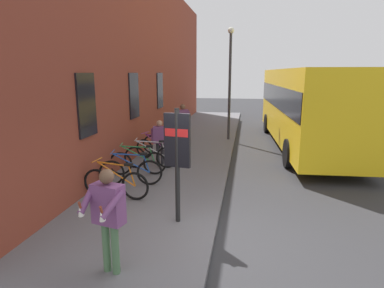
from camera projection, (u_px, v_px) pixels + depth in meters
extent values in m
plane|color=#2D2D30|center=(258.00, 162.00, 11.78)|extent=(60.00, 60.00, 0.00)
cube|color=slate|center=(193.00, 146.00, 14.15)|extent=(24.00, 3.50, 0.12)
cube|color=brown|center=(152.00, 60.00, 14.65)|extent=(22.00, 0.60, 7.49)
cube|color=black|center=(87.00, 105.00, 8.15)|extent=(0.90, 0.06, 1.60)
cube|color=black|center=(134.00, 96.00, 11.52)|extent=(0.90, 0.06, 1.60)
cube|color=black|center=(160.00, 91.00, 14.89)|extent=(0.90, 0.06, 1.60)
torus|color=black|center=(97.00, 183.00, 8.17)|extent=(0.12, 0.72, 0.72)
torus|color=black|center=(135.00, 186.00, 7.91)|extent=(0.12, 0.72, 0.72)
cylinder|color=orange|center=(116.00, 174.00, 7.97)|extent=(0.12, 1.02, 0.58)
cylinder|color=orange|center=(113.00, 164.00, 7.94)|extent=(0.10, 0.85, 0.09)
cylinder|color=orange|center=(132.00, 176.00, 7.88)|extent=(0.05, 0.19, 0.51)
cube|color=black|center=(129.00, 165.00, 7.83)|extent=(0.12, 0.21, 0.06)
cylinder|color=orange|center=(97.00, 160.00, 8.02)|extent=(0.48, 0.06, 0.02)
torus|color=black|center=(112.00, 173.00, 8.96)|extent=(0.20, 0.72, 0.72)
torus|color=black|center=(150.00, 173.00, 8.99)|extent=(0.20, 0.72, 0.72)
cylinder|color=#1E4CA5|center=(131.00, 163.00, 8.92)|extent=(0.24, 1.00, 0.58)
cylinder|color=#1E4CA5|center=(128.00, 154.00, 8.86)|extent=(0.20, 0.84, 0.09)
cylinder|color=#1E4CA5|center=(147.00, 164.00, 8.93)|extent=(0.07, 0.19, 0.51)
cube|color=black|center=(144.00, 154.00, 8.87)|extent=(0.14, 0.22, 0.06)
cylinder|color=#1E4CA5|center=(112.00, 152.00, 8.83)|extent=(0.48, 0.12, 0.02)
torus|color=black|center=(120.00, 164.00, 9.88)|extent=(0.21, 0.72, 0.72)
torus|color=black|center=(155.00, 163.00, 9.93)|extent=(0.21, 0.72, 0.72)
cylinder|color=#267F3F|center=(138.00, 155.00, 9.84)|extent=(0.26, 1.00, 0.58)
cylinder|color=#267F3F|center=(135.00, 147.00, 9.79)|extent=(0.22, 0.84, 0.09)
cylinder|color=#267F3F|center=(152.00, 155.00, 9.87)|extent=(0.08, 0.19, 0.51)
cube|color=black|center=(149.00, 146.00, 9.80)|extent=(0.14, 0.22, 0.06)
cylinder|color=#267F3F|center=(121.00, 144.00, 9.75)|extent=(0.47, 0.13, 0.02)
torus|color=black|center=(135.00, 157.00, 10.62)|extent=(0.17, 0.72, 0.72)
torus|color=black|center=(167.00, 157.00, 10.61)|extent=(0.17, 0.72, 0.72)
cylinder|color=silver|center=(152.00, 149.00, 10.56)|extent=(0.20, 1.01, 0.58)
cylinder|color=silver|center=(149.00, 142.00, 10.51)|extent=(0.17, 0.85, 0.09)
cylinder|color=silver|center=(164.00, 150.00, 10.56)|extent=(0.07, 0.19, 0.51)
cube|color=black|center=(162.00, 141.00, 10.50)|extent=(0.13, 0.21, 0.06)
cylinder|color=silver|center=(136.00, 139.00, 10.49)|extent=(0.48, 0.10, 0.02)
torus|color=black|center=(145.00, 149.00, 11.82)|extent=(0.28, 0.70, 0.72)
torus|color=black|center=(169.00, 152.00, 11.35)|extent=(0.28, 0.70, 0.72)
cylinder|color=#8C338C|center=(157.00, 143.00, 11.51)|extent=(0.34, 0.98, 0.58)
cylinder|color=#8C338C|center=(155.00, 136.00, 11.49)|extent=(0.29, 0.82, 0.09)
cylinder|color=#8C338C|center=(167.00, 145.00, 11.33)|extent=(0.09, 0.19, 0.51)
cube|color=black|center=(165.00, 136.00, 11.30)|extent=(0.16, 0.22, 0.06)
cylinder|color=#8C338C|center=(145.00, 133.00, 11.67)|extent=(0.46, 0.17, 0.02)
torus|color=black|center=(152.00, 144.00, 12.54)|extent=(0.06, 0.72, 0.72)
torus|color=black|center=(178.00, 145.00, 12.37)|extent=(0.06, 0.72, 0.72)
cylinder|color=orange|center=(165.00, 138.00, 12.39)|extent=(0.04, 1.02, 0.58)
cylinder|color=orange|center=(163.00, 131.00, 12.35)|extent=(0.04, 0.85, 0.09)
cylinder|color=orange|center=(176.00, 139.00, 12.33)|extent=(0.04, 0.18, 0.51)
cube|color=black|center=(174.00, 131.00, 12.28)|extent=(0.10, 0.20, 0.06)
cylinder|color=orange|center=(152.00, 129.00, 12.40)|extent=(0.48, 0.02, 0.02)
cylinder|color=black|center=(177.00, 167.00, 6.60)|extent=(0.10, 0.10, 2.40)
cube|color=black|center=(177.00, 140.00, 6.48)|extent=(0.18, 0.56, 1.10)
cube|color=red|center=(177.00, 132.00, 6.45)|extent=(0.18, 0.50, 0.16)
cube|color=yellow|center=(305.00, 105.00, 13.88)|extent=(10.62, 3.06, 3.00)
cube|color=black|center=(306.00, 96.00, 13.80)|extent=(10.41, 3.09, 0.90)
cylinder|color=black|center=(362.00, 155.00, 10.78)|extent=(1.01, 0.30, 1.00)
cylinder|color=black|center=(288.00, 153.00, 11.05)|extent=(1.01, 0.30, 1.00)
cylinder|color=black|center=(312.00, 124.00, 17.29)|extent=(1.01, 0.30, 1.00)
cylinder|color=black|center=(267.00, 123.00, 17.57)|extent=(1.01, 0.30, 1.00)
cylinder|color=#4C724C|center=(185.00, 134.00, 14.28)|extent=(0.13, 0.13, 0.86)
cylinder|color=#4C724C|center=(181.00, 134.00, 14.24)|extent=(0.13, 0.13, 0.86)
cube|color=#723F72|center=(183.00, 117.00, 14.10)|extent=(0.42, 0.56, 0.65)
sphere|color=brown|center=(183.00, 107.00, 14.00)|extent=(0.23, 0.23, 0.23)
cylinder|color=#723F72|center=(189.00, 118.00, 14.16)|extent=(0.10, 0.10, 0.57)
cylinder|color=#723F72|center=(176.00, 118.00, 14.05)|extent=(0.10, 0.10, 0.57)
cylinder|color=#26262D|center=(158.00, 154.00, 11.04)|extent=(0.11, 0.11, 0.75)
cylinder|color=#26262D|center=(162.00, 154.00, 11.05)|extent=(0.11, 0.11, 0.75)
cube|color=#723F72|center=(160.00, 135.00, 10.90)|extent=(0.30, 0.47, 0.56)
sphere|color=tan|center=(159.00, 123.00, 10.82)|extent=(0.20, 0.20, 0.20)
cylinder|color=#723F72|center=(152.00, 136.00, 10.90)|extent=(0.09, 0.09, 0.50)
cylinder|color=#723F72|center=(167.00, 136.00, 10.92)|extent=(0.09, 0.09, 0.50)
cylinder|color=#4C724C|center=(115.00, 249.00, 4.99)|extent=(0.12, 0.12, 0.83)
cylinder|color=#4C724C|center=(106.00, 246.00, 5.06)|extent=(0.12, 0.12, 0.83)
cube|color=#723F72|center=(108.00, 204.00, 4.87)|extent=(0.36, 0.53, 0.62)
sphere|color=brown|center=(107.00, 176.00, 4.77)|extent=(0.23, 0.23, 0.23)
cylinder|color=#723F72|center=(112.00, 205.00, 4.58)|extent=(0.44, 0.29, 0.35)
cone|color=white|center=(102.00, 216.00, 4.45)|extent=(0.14, 0.12, 0.16)
cylinder|color=brown|center=(101.00, 210.00, 4.43)|extent=(0.07, 0.05, 0.11)
cylinder|color=#723F72|center=(87.00, 200.00, 4.77)|extent=(0.45, 0.12, 0.35)
cone|color=white|center=(80.00, 212.00, 4.60)|extent=(0.14, 0.12, 0.16)
cylinder|color=brown|center=(80.00, 205.00, 4.58)|extent=(0.07, 0.05, 0.11)
cylinder|color=#333338|center=(230.00, 88.00, 14.80)|extent=(0.12, 0.12, 4.79)
sphere|color=silver|center=(231.00, 30.00, 14.26)|extent=(0.28, 0.28, 0.28)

